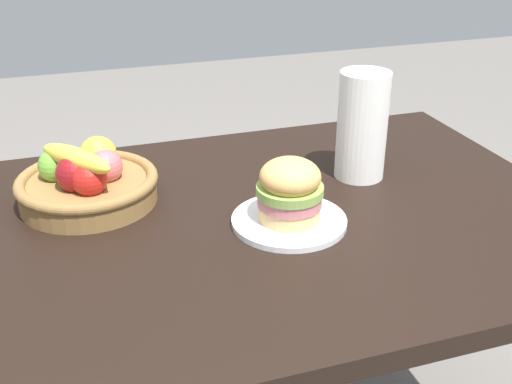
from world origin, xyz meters
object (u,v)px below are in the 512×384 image
(sandwich, at_px, (290,190))
(paper_towel_roll, at_px, (362,126))
(fruit_basket, at_px, (87,181))
(plate, at_px, (289,221))

(sandwich, height_order, paper_towel_roll, paper_towel_roll)
(sandwich, relative_size, fruit_basket, 0.45)
(plate, relative_size, paper_towel_roll, 0.94)
(paper_towel_roll, bearing_deg, fruit_basket, 174.51)
(sandwich, relative_size, paper_towel_roll, 0.54)
(plate, bearing_deg, paper_towel_roll, 34.96)
(fruit_basket, xyz_separation_m, paper_towel_roll, (0.59, -0.06, 0.07))
(sandwich, bearing_deg, paper_towel_roll, 34.96)
(plate, relative_size, fruit_basket, 0.78)
(fruit_basket, relative_size, paper_towel_roll, 1.21)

